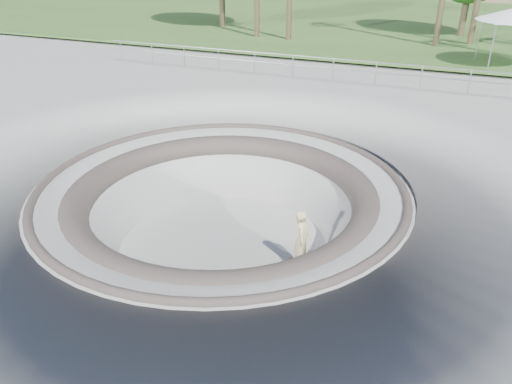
% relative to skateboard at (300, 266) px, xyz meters
% --- Properties ---
extents(ground, '(180.00, 180.00, 0.00)m').
position_rel_skateboard_xyz_m(ground, '(-2.47, 0.30, 1.83)').
color(ground, '#A5A5A0').
rests_on(ground, ground).
extents(skate_bowl, '(14.00, 14.00, 4.10)m').
position_rel_skateboard_xyz_m(skate_bowl, '(-2.47, 0.30, -0.00)').
color(skate_bowl, '#A5A5A0').
rests_on(skate_bowl, ground).
extents(grass_strip, '(180.00, 36.00, 0.12)m').
position_rel_skateboard_xyz_m(grass_strip, '(-2.47, 34.30, 2.05)').
color(grass_strip, '#365923').
rests_on(grass_strip, ground).
extents(distant_hills, '(103.20, 45.00, 28.60)m').
position_rel_skateboard_xyz_m(distant_hills, '(1.31, 57.47, -5.19)').
color(distant_hills, brown).
rests_on(distant_hills, ground).
extents(safety_railing, '(25.00, 0.06, 1.03)m').
position_rel_skateboard_xyz_m(safety_railing, '(-2.47, 12.30, 2.52)').
color(safety_railing, '#999DA1').
rests_on(safety_railing, ground).
extents(skateboard, '(0.91, 0.53, 0.09)m').
position_rel_skateboard_xyz_m(skateboard, '(0.00, 0.00, 0.00)').
color(skateboard, olive).
rests_on(skateboard, ground).
extents(skater, '(0.54, 0.69, 1.69)m').
position_rel_skateboard_xyz_m(skater, '(0.00, -0.00, 0.86)').
color(skater, beige).
rests_on(skater, skateboard).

